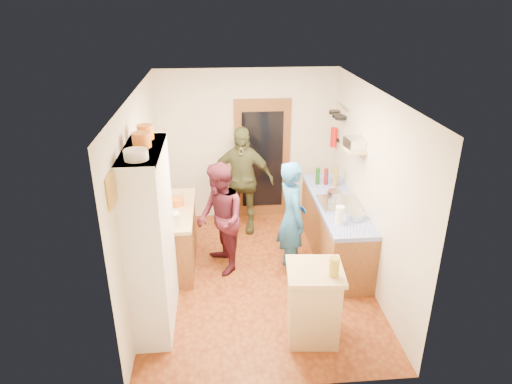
{
  "coord_description": "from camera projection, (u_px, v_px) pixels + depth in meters",
  "views": [
    {
      "loc": [
        -0.5,
        -5.43,
        3.68
      ],
      "look_at": [
        -0.02,
        0.15,
        1.24
      ],
      "focal_mm": 32.0,
      "sensor_mm": 36.0,
      "label": 1
    }
  ],
  "objects": [
    {
      "name": "picture_frame",
      "position": [
        111.0,
        190.0,
        4.12
      ],
      "size": [
        0.03,
        0.25,
        0.3
      ],
      "primitive_type": "cube",
      "color": "gold",
      "rests_on": "wall_left"
    },
    {
      "name": "left_counter_base",
      "position": [
        173.0,
        238.0,
        6.62
      ],
      "size": [
        0.6,
        1.4,
        0.85
      ],
      "primitive_type": "cube",
      "color": "brown",
      "rests_on": "ground"
    },
    {
      "name": "wall_left",
      "position": [
        141.0,
        196.0,
        5.83
      ],
      "size": [
        0.02,
        4.0,
        2.6
      ],
      "primitive_type": "cube",
      "color": "beige",
      "rests_on": "ground"
    },
    {
      "name": "right_counter_base",
      "position": [
        334.0,
        230.0,
        6.86
      ],
      "size": [
        0.6,
        2.2,
        0.84
      ],
      "primitive_type": "cube",
      "color": "brown",
      "rests_on": "ground"
    },
    {
      "name": "person_left",
      "position": [
        221.0,
        218.0,
        6.38
      ],
      "size": [
        0.79,
        0.91,
        1.61
      ],
      "primitive_type": "imported",
      "rotation": [
        0.0,
        0.0,
        -1.3
      ],
      "color": "#461624",
      "rests_on": "ground"
    },
    {
      "name": "hutch_top_shelf",
      "position": [
        142.0,
        150.0,
        4.77
      ],
      "size": [
        0.4,
        1.14,
        0.04
      ],
      "primitive_type": "cube",
      "color": "white",
      "rests_on": "hutch_body"
    },
    {
      "name": "pan_hang_a",
      "position": [
        340.0,
        118.0,
        7.05
      ],
      "size": [
        0.18,
        0.18,
        0.05
      ],
      "primitive_type": "cylinder",
      "color": "black",
      "rests_on": "pan_rail"
    },
    {
      "name": "orange_pot_b",
      "position": [
        145.0,
        132.0,
        5.03
      ],
      "size": [
        0.18,
        0.18,
        0.16
      ],
      "primitive_type": "cylinder",
      "color": "orange",
      "rests_on": "hutch_top_shelf"
    },
    {
      "name": "island_base",
      "position": [
        313.0,
        305.0,
        5.18
      ],
      "size": [
        0.6,
        0.6,
        0.86
      ],
      "primitive_type": "cube",
      "rotation": [
        0.0,
        0.0,
        -0.09
      ],
      "color": "tan",
      "rests_on": "ground"
    },
    {
      "name": "wall_shelf",
      "position": [
        354.0,
        149.0,
        6.31
      ],
      "size": [
        0.26,
        0.42,
        0.03
      ],
      "primitive_type": "cube",
      "color": "tan",
      "rests_on": "wall_right"
    },
    {
      "name": "right_counter_top",
      "position": [
        337.0,
        203.0,
        6.68
      ],
      "size": [
        0.62,
        2.22,
        0.06
      ],
      "primitive_type": "cube",
      "color": "#1128AB",
      "rests_on": "right_counter_base"
    },
    {
      "name": "mixing_bowl",
      "position": [
        355.0,
        216.0,
        6.12
      ],
      "size": [
        0.27,
        0.27,
        0.09
      ],
      "primitive_type": "cylinder",
      "rotation": [
        0.0,
        0.0,
        -0.15
      ],
      "color": "silver",
      "rests_on": "right_counter_top"
    },
    {
      "name": "person_hob",
      "position": [
        295.0,
        219.0,
        6.28
      ],
      "size": [
        0.49,
        0.66,
        1.66
      ],
      "primitive_type": "imported",
      "rotation": [
        0.0,
        0.0,
        1.73
      ],
      "color": "#235A94",
      "rests_on": "ground"
    },
    {
      "name": "left_counter_top",
      "position": [
        171.0,
        210.0,
        6.44
      ],
      "size": [
        0.64,
        1.44,
        0.05
      ],
      "primitive_type": "cube",
      "color": "tan",
      "rests_on": "left_counter_base"
    },
    {
      "name": "paper_towel",
      "position": [
        340.0,
        215.0,
        5.95
      ],
      "size": [
        0.13,
        0.13,
        0.25
      ],
      "primitive_type": "cylinder",
      "rotation": [
        0.0,
        0.0,
        0.2
      ],
      "color": "white",
      "rests_on": "right_counter_top"
    },
    {
      "name": "wall_right",
      "position": [
        371.0,
        188.0,
        6.07
      ],
      "size": [
        0.02,
        4.0,
        2.6
      ],
      "primitive_type": "cube",
      "color": "beige",
      "rests_on": "ground"
    },
    {
      "name": "orange_bowl",
      "position": [
        177.0,
        202.0,
        6.52
      ],
      "size": [
        0.24,
        0.24,
        0.09
      ],
      "primitive_type": "cylinder",
      "rotation": [
        0.0,
        0.0,
        -0.18
      ],
      "color": "orange",
      "rests_on": "left_counter_top"
    },
    {
      "name": "door_frame",
      "position": [
        262.0,
        160.0,
        7.87
      ],
      "size": [
        0.95,
        0.06,
        2.1
      ],
      "primitive_type": "cube",
      "color": "brown",
      "rests_on": "ground"
    },
    {
      "name": "door_glass",
      "position": [
        262.0,
        160.0,
        7.84
      ],
      "size": [
        0.7,
        0.02,
        1.7
      ],
      "primitive_type": "cube",
      "color": "black",
      "rests_on": "door_frame"
    },
    {
      "name": "orange_pot_a",
      "position": [
        142.0,
        140.0,
        4.77
      ],
      "size": [
        0.19,
        0.19,
        0.16
      ],
      "primitive_type": "cylinder",
      "color": "orange",
      "rests_on": "hutch_top_shelf"
    },
    {
      "name": "plate_stack",
      "position": [
        136.0,
        155.0,
        4.41
      ],
      "size": [
        0.24,
        0.24,
        0.1
      ],
      "primitive_type": "cylinder",
      "color": "white",
      "rests_on": "hutch_top_shelf"
    },
    {
      "name": "fire_extinguisher",
      "position": [
        334.0,
        137.0,
        7.54
      ],
      "size": [
        0.11,
        0.11,
        0.32
      ],
      "primitive_type": "cylinder",
      "color": "red",
      "rests_on": "wall_right"
    },
    {
      "name": "pan_rail",
      "position": [
        342.0,
        107.0,
        7.16
      ],
      "size": [
        0.02,
        0.65,
        0.02
      ],
      "primitive_type": "cylinder",
      "rotation": [
        1.57,
        0.0,
        0.0
      ],
      "color": "silver",
      "rests_on": "wall_right"
    },
    {
      "name": "oil_jar",
      "position": [
        334.0,
        267.0,
        4.84
      ],
      "size": [
        0.12,
        0.12,
        0.22
      ],
      "primitive_type": "cylinder",
      "rotation": [
        0.0,
        0.0,
        -0.09
      ],
      "color": "#AD9E2D",
      "rests_on": "island_top"
    },
    {
      "name": "ceiling",
      "position": [
        259.0,
        92.0,
        5.43
      ],
      "size": [
        3.0,
        4.0,
        0.02
      ],
      "primitive_type": "cube",
      "color": "silver",
      "rests_on": "ground"
    },
    {
      "name": "radio",
      "position": [
        354.0,
        143.0,
        6.28
      ],
      "size": [
        0.25,
        0.32,
        0.15
      ],
      "primitive_type": "cube",
      "rotation": [
        0.0,
        0.0,
        0.11
      ],
      "color": "silver",
      "rests_on": "wall_shelf"
    },
    {
      "name": "hob",
      "position": [
        339.0,
        203.0,
        6.54
      ],
      "size": [
        0.55,
        0.58,
        0.04
      ],
      "primitive_type": "cube",
      "color": "silver",
      "rests_on": "right_counter_top"
    },
    {
      "name": "person_back",
      "position": [
        242.0,
        180.0,
        7.41
      ],
      "size": [
        1.11,
        0.61,
        1.79
      ],
      "primitive_type": "imported",
      "rotation": [
        0.0,
        0.0,
        -0.17
      ],
      "color": "#3A3D22",
      "rests_on": "ground"
    },
    {
      "name": "hutch_body",
      "position": [
        151.0,
        240.0,
        5.2
      ],
      "size": [
        0.4,
        1.2,
        2.2
      ],
      "primitive_type": "cube",
      "color": "white",
      "rests_on": "ground"
    },
    {
      "name": "wall_back",
      "position": [
        248.0,
        145.0,
        7.79
      ],
      "size": [
        3.0,
        0.02,
        2.6
      ],
      "primitive_type": "cube",
      "color": "beige",
      "rests_on": "ground"
    },
    {
      "name": "toaster",
      "position": [
        171.0,
        219.0,
        5.94
      ],
      "size": [
        0.25,
        0.19,
        0.17
      ],
      "primitive_type": "cube",
      "rotation": [
        0.0,
        0.0,
        0.2
      ],
      "color": "white",
      "rests_on": "left_counter_top"
    },
    {
      "name": "pan_hang_b",
      "position": [
        337.0,
        116.0,
        7.24
      ],
      "size": [
        0.16,
        0.16,
        0.05
      ],
      "primitive_type": "cylinder",
      "color": "black",
      "rests_on": "pan_rail"
    },
    {
      "name": "bottle_c",
      "position": [
        336.0,
        177.0,
        7.11
      ],
      "size": [
        0.09,
        0.09,
        0.31
      ],
      "primitive_type": "cylinder",
      "rotation": [
        0.0,
        0.0,
        0.13
      ],
      "color": "olive",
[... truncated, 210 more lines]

